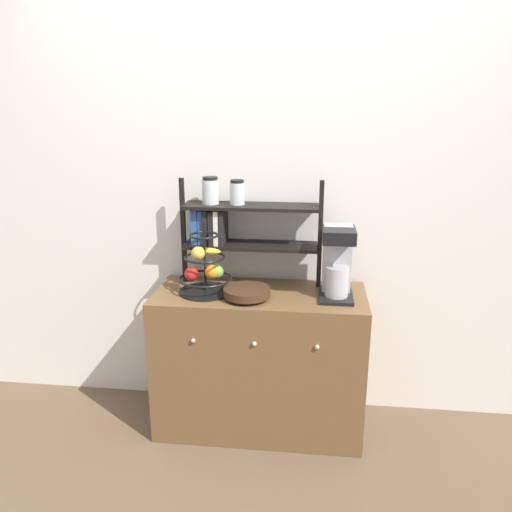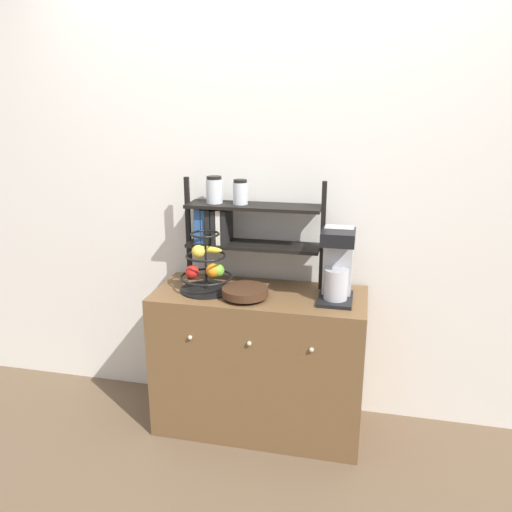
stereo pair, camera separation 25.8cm
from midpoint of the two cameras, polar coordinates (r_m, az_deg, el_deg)
name	(u,v)px [view 1 (the left image)]	position (r m, az deg, el deg)	size (l,w,h in m)	color
ground_plane	(254,450)	(2.84, -2.98, -21.35)	(12.00, 12.00, 0.00)	brown
wall_back	(265,191)	(2.79, -1.60, 7.44)	(7.00, 0.05, 2.60)	silver
sideboard	(259,361)	(2.81, -2.29, -11.93)	(1.12, 0.49, 0.80)	brown
coffee_maker	(337,261)	(2.56, 6.45, -0.65)	(0.17, 0.24, 0.37)	black
fruit_stand	(205,270)	(2.64, -8.62, -1.68)	(0.28, 0.28, 0.38)	black
wooden_bowl	(247,292)	(2.56, -3.96, -4.23)	(0.24, 0.24, 0.06)	#422819
shelf_hutch	(232,221)	(2.71, -5.55, 3.98)	(0.77, 0.20, 0.59)	black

